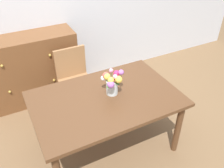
{
  "coord_description": "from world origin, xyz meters",
  "views": [
    {
      "loc": [
        -0.85,
        -1.81,
        2.32
      ],
      "look_at": [
        0.09,
        0.04,
        0.86
      ],
      "focal_mm": 38.95,
      "sensor_mm": 36.0,
      "label": 1
    }
  ],
  "objects_px": {
    "dining_table": "(106,104)",
    "dresser": "(27,70)",
    "chair_far": "(74,77)",
    "flower_vase": "(112,82)"
  },
  "relations": [
    {
      "from": "dresser",
      "to": "flower_vase",
      "type": "height_order",
      "value": "flower_vase"
    },
    {
      "from": "dining_table",
      "to": "flower_vase",
      "type": "xyz_separation_m",
      "value": [
        0.09,
        0.03,
        0.24
      ]
    },
    {
      "from": "chair_far",
      "to": "dresser",
      "type": "relative_size",
      "value": 0.64
    },
    {
      "from": "dining_table",
      "to": "dresser",
      "type": "distance_m",
      "value": 1.46
    },
    {
      "from": "dining_table",
      "to": "chair_far",
      "type": "bearing_deg",
      "value": 94.31
    },
    {
      "from": "dining_table",
      "to": "dresser",
      "type": "relative_size",
      "value": 1.1
    },
    {
      "from": "dining_table",
      "to": "flower_vase",
      "type": "distance_m",
      "value": 0.26
    },
    {
      "from": "dining_table",
      "to": "dresser",
      "type": "xyz_separation_m",
      "value": [
        -0.59,
        1.33,
        -0.15
      ]
    },
    {
      "from": "dining_table",
      "to": "dresser",
      "type": "bearing_deg",
      "value": 113.86
    },
    {
      "from": "dresser",
      "to": "flower_vase",
      "type": "bearing_deg",
      "value": -62.57
    }
  ]
}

